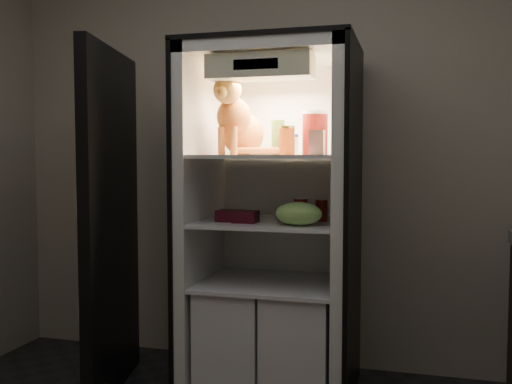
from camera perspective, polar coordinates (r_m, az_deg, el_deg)
room_shell at (r=1.80m, az=-8.94°, el=14.28°), size 3.60×3.60×3.60m
refrigerator at (r=3.13m, az=1.71°, el=-5.43°), size 0.90×0.72×1.88m
fridge_door at (r=3.17m, az=-14.30°, el=-3.18°), size 0.25×0.86×1.85m
tabby_cat at (r=3.08m, az=-1.77°, el=6.83°), size 0.37×0.43×0.45m
parmesan_shaker at (r=3.08m, az=2.21°, el=5.47°), size 0.07×0.07×0.19m
mayo_tub at (r=3.16m, az=3.53°, el=4.76°), size 0.08×0.08×0.11m
salsa_jar at (r=2.99m, az=3.09°, el=5.19°), size 0.09×0.09×0.15m
pepper_jar at (r=3.02m, az=5.92°, el=5.90°), size 0.14×0.14×0.23m
cream_carton at (r=2.78m, az=6.13°, el=4.95°), size 0.07×0.07×0.12m
soda_can_a at (r=3.07m, az=4.43°, el=-1.75°), size 0.06×0.06×0.11m
soda_can_b at (r=3.01m, az=6.58°, el=-1.82°), size 0.06×0.06×0.12m
soda_can_c at (r=2.92m, az=4.50°, el=-1.86°), size 0.07×0.07×0.13m
condiment_jar at (r=3.03m, az=2.73°, el=-2.12°), size 0.06×0.06×0.08m
grape_bag at (r=2.83m, az=4.27°, el=-2.18°), size 0.23×0.17×0.12m
berry_box_left at (r=3.01m, az=-2.70°, el=-2.38°), size 0.12×0.12×0.06m
berry_box_right at (r=2.95m, az=-1.04°, el=-2.49°), size 0.12×0.12×0.06m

